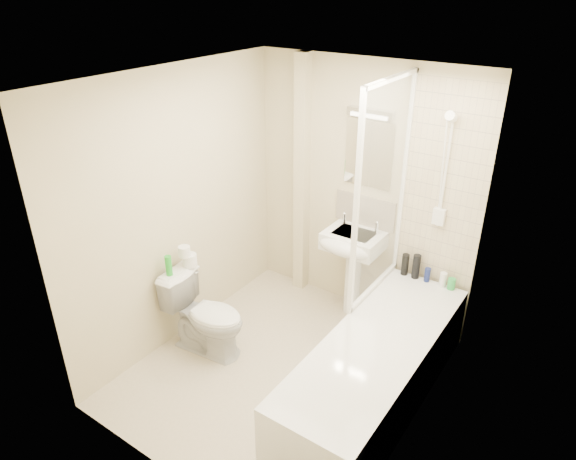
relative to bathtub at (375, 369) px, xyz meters
The scene contains 24 objects.
floor 0.82m from the bathtub, 168.78° to the right, with size 2.50×2.50×0.00m, color beige.
wall_back 1.61m from the bathtub, 124.26° to the left, with size 2.20×0.02×2.40m, color beige.
wall_left 2.07m from the bathtub, behind, with size 0.02×2.50×2.40m, color beige.
wall_right 0.99m from the bathtub, 23.04° to the right, with size 0.02×2.50×2.40m, color beige.
ceiling 2.25m from the bathtub, 168.78° to the right, with size 2.20×2.50×0.02m, color white.
tile_back 1.57m from the bathtub, 90.00° to the left, with size 0.70×0.01×1.75m, color beige.
tile_right 1.19m from the bathtub, ahead, with size 0.01×2.10×1.75m, color beige.
pipe_boxing 1.95m from the bathtub, 142.77° to the left, with size 0.12×0.12×2.40m, color beige.
splashback 1.49m from the bathtub, 122.68° to the left, with size 0.60×0.01×0.30m, color beige.
mirror 1.83m from the bathtub, 122.73° to the left, with size 0.46×0.01×0.60m, color white.
strip_light 2.09m from the bathtub, 123.29° to the left, with size 0.42×0.07×0.07m, color silver.
bathtub is the anchor object (origin of this frame).
shower_screen 1.38m from the bathtub, 118.32° to the left, with size 0.04×0.92×1.80m.
shower_fixture 1.63m from the bathtub, 90.10° to the left, with size 0.10×0.16×0.99m.
pedestal_sink 1.19m from the bathtub, 128.99° to the left, with size 0.52×0.48×1.00m.
bottle_black_a 1.10m from the bathtub, 102.61° to the left, with size 0.06×0.06×0.20m, color black.
bottle_black_b 1.09m from the bathtub, 96.86° to the left, with size 0.07×0.07×0.23m, color black.
bottle_blue 1.06m from the bathtub, 90.72° to the left, with size 0.05×0.05×0.13m, color navy.
bottle_white_b 1.07m from the bathtub, 82.67° to the left, with size 0.06×0.06×0.13m, color white.
bottle_green 1.08m from the bathtub, 78.44° to the left, with size 0.07×0.07×0.10m, color green.
toilet 1.50m from the bathtub, 168.55° to the right, with size 0.75×0.48×0.73m, color white.
toilet_roll_lower 1.79m from the bathtub, behind, with size 0.12×0.12×0.11m, color white.
toilet_roll_upper 1.84m from the bathtub, behind, with size 0.10×0.10×0.09m, color white.
green_bottle 1.87m from the bathtub, 166.90° to the right, with size 0.06×0.06×0.18m, color green.
Camera 1 is at (1.93, -2.73, 3.01)m, focal length 32.00 mm.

